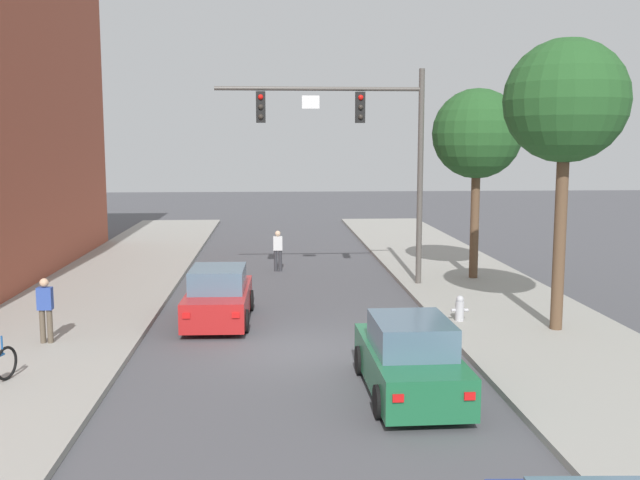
% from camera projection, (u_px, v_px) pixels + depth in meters
% --- Properties ---
extents(ground_plane, '(120.00, 120.00, 0.00)m').
position_uv_depth(ground_plane, '(297.00, 351.00, 17.83)').
color(ground_plane, '#4C4C51').
extents(sidewalk_left, '(5.00, 60.00, 0.15)m').
position_uv_depth(sidewalk_left, '(28.00, 353.00, 17.40)').
color(sidewalk_left, '#99968E').
rests_on(sidewalk_left, ground).
extents(sidewalk_right, '(5.00, 60.00, 0.15)m').
position_uv_depth(sidewalk_right, '(553.00, 343.00, 18.25)').
color(sidewalk_right, '#99968E').
rests_on(sidewalk_right, ground).
extents(traffic_signal_mast, '(7.21, 0.38, 7.50)m').
position_uv_depth(traffic_signal_mast, '(362.00, 135.00, 24.90)').
color(traffic_signal_mast, '#514C47').
rests_on(traffic_signal_mast, sidewalk_right).
extents(car_lead_red, '(1.91, 4.27, 1.60)m').
position_uv_depth(car_lead_red, '(219.00, 297.00, 20.65)').
color(car_lead_red, '#B21E1E').
rests_on(car_lead_red, ground).
extents(car_following_green, '(1.89, 4.27, 1.60)m').
position_uv_depth(car_following_green, '(410.00, 360.00, 14.66)').
color(car_following_green, '#1E663D').
rests_on(car_following_green, ground).
extents(pedestrian_sidewalk_left_walker, '(0.36, 0.22, 1.64)m').
position_uv_depth(pedestrian_sidewalk_left_walker, '(45.00, 307.00, 17.87)').
color(pedestrian_sidewalk_left_walker, brown).
rests_on(pedestrian_sidewalk_left_walker, sidewalk_left).
extents(pedestrian_crossing_road, '(0.36, 0.22, 1.64)m').
position_uv_depth(pedestrian_crossing_road, '(278.00, 249.00, 28.86)').
color(pedestrian_crossing_road, '#333338').
rests_on(pedestrian_crossing_road, ground).
extents(fire_hydrant, '(0.48, 0.24, 0.72)m').
position_uv_depth(fire_hydrant, '(460.00, 308.00, 20.20)').
color(fire_hydrant, '#B2B2B7').
rests_on(fire_hydrant, sidewalk_right).
extents(street_tree_nearest, '(3.20, 3.20, 7.63)m').
position_uv_depth(street_tree_nearest, '(566.00, 103.00, 18.56)').
color(street_tree_nearest, brown).
rests_on(street_tree_nearest, sidewalk_right).
extents(street_tree_second, '(3.25, 3.25, 6.93)m').
position_uv_depth(street_tree_second, '(477.00, 135.00, 26.10)').
color(street_tree_second, brown).
rests_on(street_tree_second, sidewalk_right).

